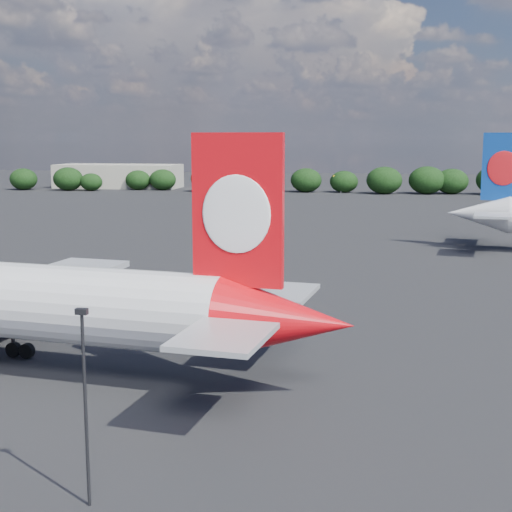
# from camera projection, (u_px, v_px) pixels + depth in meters

# --- Properties ---
(ground) EXTENTS (500.00, 500.00, 0.00)m
(ground) POSITION_uv_depth(u_px,v_px,m) (208.00, 254.00, 106.26)
(ground) COLOR black
(ground) RESTS_ON ground
(apron_lamp_post) EXTENTS (0.55, 0.30, 9.54)m
(apron_lamp_post) POSITION_uv_depth(u_px,v_px,m) (85.00, 396.00, 32.69)
(apron_lamp_post) COLOR black
(apron_lamp_post) RESTS_ON ground
(terminal_building) EXTENTS (42.00, 16.00, 8.00)m
(terminal_building) POSITION_uv_depth(u_px,v_px,m) (119.00, 176.00, 245.19)
(terminal_building) COLOR gray
(terminal_building) RESTS_ON ground
(highway_sign) EXTENTS (6.00, 0.30, 4.50)m
(highway_sign) POSITION_uv_depth(u_px,v_px,m) (243.00, 183.00, 221.49)
(highway_sign) COLOR #136219
(highway_sign) RESTS_ON ground
(billboard_yellow) EXTENTS (5.00, 0.30, 5.50)m
(billboard_yellow) POSITION_uv_depth(u_px,v_px,m) (341.00, 181.00, 221.89)
(billboard_yellow) COLOR gold
(billboard_yellow) RESTS_ON ground
(horizon_treeline) EXTENTS (207.51, 16.10, 9.04)m
(horizon_treeline) POSITION_uv_depth(u_px,v_px,m) (342.00, 181.00, 220.62)
(horizon_treeline) COLOR black
(horizon_treeline) RESTS_ON ground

